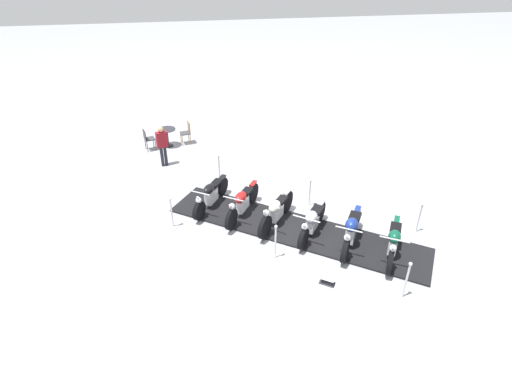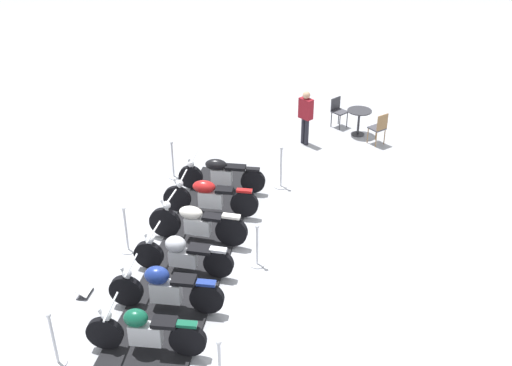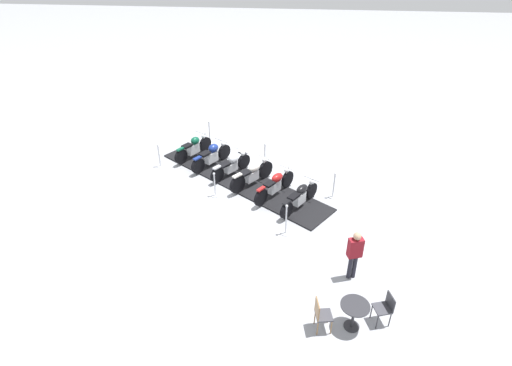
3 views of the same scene
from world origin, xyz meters
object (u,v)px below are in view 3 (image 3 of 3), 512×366
(motorcycle_forest, at_px, (194,147))
(stanchion_left_mid, at_px, (215,188))
(stanchion_left_rear, at_px, (160,159))
(cafe_chair_near_table, at_px, (385,307))
(motorcycle_black, at_px, (300,196))
(motorcycle_cream, at_px, (252,174))
(motorcycle_maroon, at_px, (275,184))
(stanchion_right_mid, at_px, (265,160))
(stanchion_left_front, at_px, (286,224))
(stanchion_right_rear, at_px, (210,136))
(cafe_chair_across_table, at_px, (321,314))
(motorcycle_navy, at_px, (212,155))
(motorcycle_chrome, at_px, (231,165))
(bystander_person, at_px, (355,252))
(stanchion_right_front, at_px, (333,189))
(cafe_table, at_px, (354,311))
(info_placard, at_px, (243,152))

(motorcycle_forest, relative_size, stanchion_left_mid, 1.85)
(stanchion_left_mid, height_order, stanchion_left_rear, stanchion_left_rear)
(stanchion_left_rear, relative_size, cafe_chair_near_table, 1.13)
(motorcycle_black, bearing_deg, motorcycle_cream, 87.29)
(motorcycle_maroon, bearing_deg, stanchion_right_mid, 48.83)
(stanchion_left_front, distance_m, cafe_chair_near_table, 4.20)
(motorcycle_forest, relative_size, stanchion_right_rear, 1.66)
(stanchion_left_front, distance_m, cafe_chair_across_table, 3.82)
(motorcycle_navy, height_order, cafe_chair_near_table, motorcycle_navy)
(motorcycle_forest, bearing_deg, motorcycle_chrome, -94.01)
(motorcycle_navy, bearing_deg, bystander_person, -105.54)
(stanchion_right_front, xyz_separation_m, cafe_chair_across_table, (-6.00, 0.64, 0.20))
(cafe_table, distance_m, bystander_person, 1.80)
(stanchion_left_front, xyz_separation_m, stanchion_left_rear, (3.88, 5.44, -0.04))
(motorcycle_navy, xyz_separation_m, stanchion_right_front, (-1.80, -4.91, -0.18))
(motorcycle_black, relative_size, motorcycle_chrome, 1.09)
(motorcycle_navy, distance_m, cafe_chair_near_table, 9.44)
(stanchion_right_front, bearing_deg, stanchion_left_front, 144.46)
(stanchion_right_front, distance_m, bystander_person, 4.15)
(stanchion_right_front, distance_m, info_placard, 4.92)
(stanchion_right_rear, distance_m, cafe_chair_near_table, 11.44)
(cafe_table, bearing_deg, cafe_chair_across_table, 100.34)
(motorcycle_navy, xyz_separation_m, info_placard, (1.30, -1.11, -0.47))
(stanchion_right_front, bearing_deg, stanchion_right_rear, 54.46)
(motorcycle_maroon, bearing_deg, motorcycle_cream, 88.57)
(stanchion_right_mid, relative_size, stanchion_right_rear, 1.00)
(motorcycle_chrome, bearing_deg, stanchion_left_rear, 118.84)
(cafe_chair_across_table, bearing_deg, cafe_chair_near_table, 3.35)
(stanchion_right_mid, bearing_deg, stanchion_right_front, -125.54)
(motorcycle_chrome, relative_size, cafe_chair_near_table, 1.94)
(stanchion_right_front, height_order, info_placard, stanchion_right_front)
(motorcycle_maroon, xyz_separation_m, cafe_table, (-5.68, -2.31, 0.06))
(motorcycle_navy, xyz_separation_m, cafe_chair_across_table, (-7.79, -4.27, 0.03))
(motorcycle_cream, relative_size, stanchion_right_mid, 1.64)
(cafe_table, relative_size, cafe_chair_across_table, 0.81)
(stanchion_left_mid, height_order, cafe_chair_near_table, stanchion_left_mid)
(motorcycle_navy, xyz_separation_m, stanchion_left_mid, (-2.17, -0.54, -0.20))
(stanchion_left_rear, bearing_deg, motorcycle_black, -112.26)
(motorcycle_black, bearing_deg, stanchion_right_front, -22.93)
(stanchion_right_front, height_order, cafe_table, stanchion_right_front)
(stanchion_right_rear, bearing_deg, stanchion_right_front, -125.54)
(motorcycle_forest, bearing_deg, motorcycle_cream, -94.03)
(stanchion_left_mid, bearing_deg, stanchion_right_rear, 14.00)
(info_placard, bearing_deg, cafe_table, -30.53)
(motorcycle_black, height_order, cafe_table, motorcycle_black)
(stanchion_right_rear, height_order, info_placard, stanchion_right_rear)
(motorcycle_chrome, bearing_deg, stanchion_right_rear, 64.50)
(motorcycle_black, height_order, stanchion_right_front, stanchion_right_front)
(stanchion_right_front, height_order, cafe_chair_across_table, stanchion_right_front)
(motorcycle_chrome, relative_size, stanchion_right_rear, 1.57)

